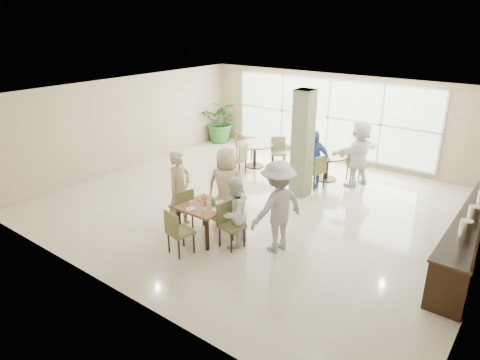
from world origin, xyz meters
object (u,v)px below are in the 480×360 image
Objects in this scene: main_table at (205,209)px; teen_left at (180,189)px; round_table_right at (327,160)px; adult_standing at (301,136)px; round_table_left at (255,148)px; adult_a at (314,159)px; teen_right at (234,212)px; teen_far at (226,186)px; adult_b at (359,153)px; potted_plant at (221,121)px; teen_standing at (277,207)px; buffet_counter at (476,231)px.

main_table is 0.54× the size of teen_left.
adult_standing reaches higher than round_table_right.
round_table_left is 0.73× the size of adult_a.
teen_left is at bearing -103.11° from teen_right.
teen_far is at bearing -63.62° from round_table_left.
main_table is 0.50× the size of adult_b.
round_table_right is at bearing 170.11° from teen_right.
potted_plant reaches higher than main_table.
teen_standing is (3.35, -3.94, 0.36)m from round_table_left.
teen_far is at bearing -83.87° from teen_standing.
main_table is at bearing 115.56° from adult_standing.
buffet_counter is (6.60, -1.82, -0.03)m from round_table_left.
adult_standing is (-1.75, 5.82, 0.04)m from teen_right.
potted_plant is (-2.64, 1.54, 0.20)m from round_table_left.
teen_left is at bearing -155.80° from buffet_counter.
buffet_counter reaches higher than adult_a.
teen_left reaches higher than round_table_left.
adult_b is 2.63m from adult_standing.
main_table is at bearing -95.65° from round_table_right.
teen_far is at bearing -109.13° from adult_a.
adult_b is at bearing 172.11° from adult_standing.
adult_a is at bearing 84.20° from main_table.
adult_b is at bearing 146.20° from buffet_counter.
round_table_right is 1.92m from adult_standing.
teen_left is (-1.31, -4.66, 0.30)m from round_table_right.
round_table_right is 0.78m from adult_a.
teen_far is 5.21m from adult_standing.
round_table_left is 0.64× the size of teen_far.
teen_standing is at bearing 130.55° from adult_standing.
buffet_counter is at bearing -15.44° from round_table_left.
teen_left is 5.81m from adult_standing.
teen_standing is at bearing 104.84° from teen_right.
adult_a is (-0.06, -0.75, 0.23)m from round_table_right.
teen_far reaches higher than round_table_right.
teen_right reaches higher than round_table_left.
teen_far is at bearing 0.57° from adult_b.
main_table is 5.41m from buffet_counter.
main_table is 0.80× the size of round_table_left.
teen_standing is 3.69m from adult_a.
adult_standing is at bearing 150.32° from buffet_counter.
buffet_counter is 9.84m from potted_plant.
buffet_counter is 6.12m from teen_left.
round_table_left is 0.67× the size of teen_left.
teen_right is (0.69, 0.10, 0.10)m from main_table.
teen_standing reaches higher than teen_far.
round_table_left is at bearing -30.24° from potted_plant.
teen_left is 0.94× the size of adult_b.
buffet_counter is 2.98× the size of potted_plant.
adult_b is at bearing -161.37° from teen_standing.
teen_left is at bearing -58.00° from potted_plant.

